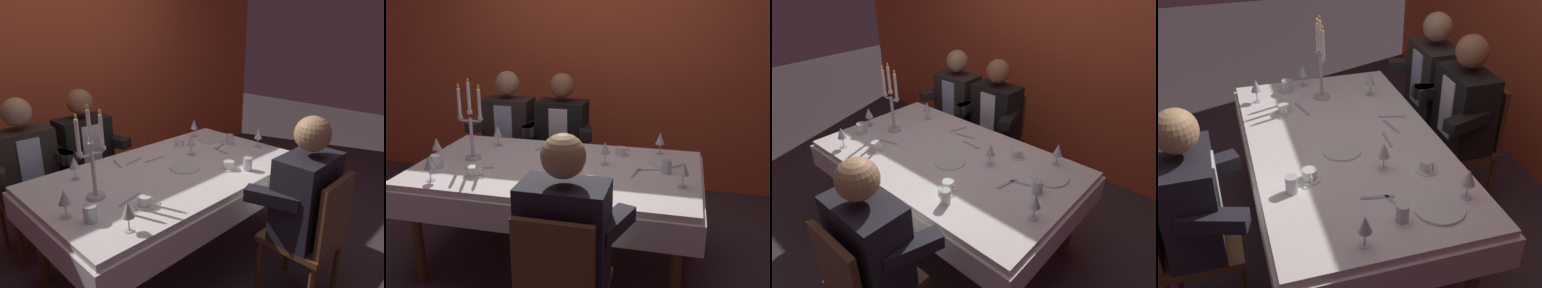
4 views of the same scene
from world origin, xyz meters
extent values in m
plane|color=#3B2F33|center=(0.00, 0.00, 0.00)|extent=(12.00, 12.00, 0.00)
cube|color=#D75531|center=(0.00, 1.66, 1.35)|extent=(6.00, 0.12, 2.70)
cube|color=white|center=(0.00, 0.00, 0.72)|extent=(1.90, 1.10, 0.04)
cube|color=white|center=(0.00, 0.00, 0.61)|extent=(1.94, 1.14, 0.18)
cylinder|color=brown|center=(0.83, -0.43, 0.35)|extent=(0.07, 0.07, 0.70)
cylinder|color=brown|center=(-0.83, 0.43, 0.35)|extent=(0.07, 0.07, 0.70)
cylinder|color=brown|center=(0.83, 0.43, 0.35)|extent=(0.07, 0.07, 0.70)
cylinder|color=silver|center=(-0.62, 0.01, 0.75)|extent=(0.11, 0.11, 0.02)
cylinder|color=silver|center=(-0.62, 0.01, 0.90)|extent=(0.02, 0.02, 0.28)
cylinder|color=silver|center=(-0.62, 0.01, 1.08)|extent=(0.04, 0.04, 0.02)
cylinder|color=white|center=(-0.62, 0.01, 1.19)|extent=(0.02, 0.02, 0.19)
ellipsoid|color=yellow|center=(-0.62, 0.01, 1.30)|extent=(0.02, 0.02, 0.03)
cylinder|color=silver|center=(-0.58, 0.01, 1.02)|extent=(0.07, 0.01, 0.01)
cylinder|color=silver|center=(-0.54, 0.01, 1.04)|extent=(0.04, 0.04, 0.02)
cylinder|color=white|center=(-0.54, 0.01, 1.15)|extent=(0.02, 0.02, 0.19)
ellipsoid|color=yellow|center=(-0.54, 0.01, 1.26)|extent=(0.02, 0.02, 0.03)
cylinder|color=silver|center=(-0.65, 0.01, 1.02)|extent=(0.07, 0.01, 0.01)
cylinder|color=silver|center=(-0.69, 0.01, 1.04)|extent=(0.04, 0.04, 0.02)
cylinder|color=white|center=(-0.69, 0.01, 1.15)|extent=(0.02, 0.02, 0.19)
ellipsoid|color=yellow|center=(-0.69, 0.01, 1.26)|extent=(0.02, 0.02, 0.03)
cylinder|color=white|center=(0.08, -0.05, 0.75)|extent=(0.22, 0.22, 0.01)
cylinder|color=white|center=(0.71, 0.26, 0.75)|extent=(0.25, 0.25, 0.01)
cylinder|color=silver|center=(-0.85, -0.08, 0.74)|extent=(0.06, 0.06, 0.00)
cylinder|color=silver|center=(-0.85, -0.08, 0.78)|extent=(0.01, 0.01, 0.07)
cone|color=silver|center=(-0.85, -0.08, 0.86)|extent=(0.07, 0.07, 0.08)
cylinder|color=#E0D172|center=(-0.85, -0.08, 0.84)|extent=(0.04, 0.04, 0.03)
cylinder|color=silver|center=(-0.57, 0.34, 0.74)|extent=(0.06, 0.06, 0.00)
cylinder|color=silver|center=(-0.57, 0.34, 0.78)|extent=(0.01, 0.01, 0.07)
cone|color=silver|center=(-0.57, 0.34, 0.86)|extent=(0.07, 0.07, 0.08)
cylinder|color=#E0D172|center=(-0.57, 0.34, 0.84)|extent=(0.04, 0.04, 0.03)
cylinder|color=silver|center=(0.31, 0.12, 0.74)|extent=(0.06, 0.06, 0.00)
cylinder|color=silver|center=(0.31, 0.12, 0.78)|extent=(0.01, 0.01, 0.07)
cone|color=silver|center=(0.31, 0.12, 0.86)|extent=(0.07, 0.07, 0.08)
cylinder|color=#E0D172|center=(0.31, 0.12, 0.84)|extent=(0.04, 0.04, 0.03)
cylinder|color=silver|center=(0.66, 0.43, 0.74)|extent=(0.06, 0.06, 0.00)
cylinder|color=silver|center=(0.66, 0.43, 0.78)|extent=(0.01, 0.01, 0.07)
cone|color=silver|center=(0.66, 0.43, 0.86)|extent=(0.07, 0.07, 0.08)
cylinder|color=silver|center=(0.84, -0.16, 0.74)|extent=(0.06, 0.06, 0.00)
cylinder|color=silver|center=(0.84, -0.16, 0.78)|extent=(0.01, 0.01, 0.07)
cone|color=silver|center=(0.84, -0.16, 0.86)|extent=(0.07, 0.07, 0.08)
cylinder|color=silver|center=(-0.69, -0.43, 0.74)|extent=(0.06, 0.06, 0.00)
cylinder|color=silver|center=(-0.69, -0.43, 0.78)|extent=(0.01, 0.01, 0.07)
cone|color=silver|center=(-0.69, -0.43, 0.86)|extent=(0.07, 0.07, 0.08)
cylinder|color=silver|center=(-0.77, -0.21, 0.79)|extent=(0.07, 0.07, 0.09)
cylinder|color=silver|center=(0.73, 0.06, 0.78)|extent=(0.06, 0.06, 0.09)
cylinder|color=silver|center=(0.37, -0.39, 0.79)|extent=(0.06, 0.06, 0.09)
cylinder|color=white|center=(0.29, -0.28, 0.74)|extent=(0.12, 0.12, 0.01)
cylinder|color=white|center=(0.29, -0.28, 0.77)|extent=(0.08, 0.08, 0.05)
torus|color=white|center=(0.34, -0.28, 0.78)|extent=(0.04, 0.01, 0.04)
cylinder|color=white|center=(-0.47, -0.28, 0.74)|extent=(0.12, 0.12, 0.01)
cylinder|color=white|center=(-0.47, -0.28, 0.77)|extent=(0.08, 0.08, 0.05)
torus|color=white|center=(-0.42, -0.28, 0.78)|extent=(0.04, 0.01, 0.04)
cylinder|color=white|center=(0.39, 0.33, 0.74)|extent=(0.12, 0.12, 0.01)
cylinder|color=white|center=(0.39, 0.33, 0.77)|extent=(0.08, 0.08, 0.05)
torus|color=white|center=(0.44, 0.33, 0.78)|extent=(0.04, 0.01, 0.04)
cube|color=#B7B7BC|center=(0.03, 0.24, 0.74)|extent=(0.17, 0.03, 0.01)
cube|color=#B7B7BC|center=(0.54, 0.01, 0.74)|extent=(0.05, 0.17, 0.01)
cube|color=#B7B7BC|center=(-0.10, 0.32, 0.74)|extent=(0.17, 0.05, 0.01)
cube|color=#B7B7BC|center=(-0.49, -0.16, 0.74)|extent=(0.19, 0.07, 0.01)
cube|color=#B7B7BC|center=(0.61, 0.07, 0.74)|extent=(0.17, 0.07, 0.01)
cube|color=#B7B7BC|center=(-0.22, 0.37, 0.74)|extent=(0.06, 0.17, 0.01)
cylinder|color=brown|center=(-0.88, 0.70, 0.21)|extent=(0.04, 0.04, 0.42)
cylinder|color=brown|center=(-0.52, 0.70, 0.21)|extent=(0.04, 0.04, 0.42)
cylinder|color=brown|center=(-0.88, 1.06, 0.21)|extent=(0.04, 0.04, 0.42)
cylinder|color=brown|center=(-0.52, 1.06, 0.21)|extent=(0.04, 0.04, 0.42)
cube|color=brown|center=(-0.70, 0.88, 0.44)|extent=(0.42, 0.42, 0.04)
cube|color=brown|center=(-0.70, 1.07, 0.68)|extent=(0.38, 0.04, 0.44)
cube|color=#2B2722|center=(-0.70, 0.88, 0.73)|extent=(0.42, 0.26, 0.54)
cube|color=silver|center=(-0.70, 0.75, 0.76)|extent=(0.16, 0.01, 0.40)
sphere|color=tan|center=(-0.70, 0.88, 1.14)|extent=(0.21, 0.21, 0.21)
cube|color=#2B2722|center=(-0.48, 0.78, 0.77)|extent=(0.19, 0.34, 0.08)
cylinder|color=brown|center=(-0.39, 0.70, 0.21)|extent=(0.04, 0.04, 0.42)
cylinder|color=brown|center=(-0.03, 0.70, 0.21)|extent=(0.04, 0.04, 0.42)
cylinder|color=brown|center=(-0.39, 1.06, 0.21)|extent=(0.04, 0.04, 0.42)
cylinder|color=brown|center=(-0.03, 1.06, 0.21)|extent=(0.04, 0.04, 0.42)
cube|color=brown|center=(-0.21, 0.88, 0.44)|extent=(0.42, 0.42, 0.04)
cube|color=brown|center=(-0.21, 1.07, 0.68)|extent=(0.38, 0.04, 0.44)
cube|color=black|center=(-0.21, 0.88, 0.73)|extent=(0.42, 0.26, 0.54)
cube|color=white|center=(-0.21, 0.75, 0.76)|extent=(0.16, 0.01, 0.40)
sphere|color=#9A6346|center=(-0.21, 0.88, 1.14)|extent=(0.21, 0.21, 0.21)
cube|color=black|center=(-0.43, 0.78, 0.77)|extent=(0.19, 0.34, 0.08)
cube|color=black|center=(0.01, 0.78, 0.77)|extent=(0.19, 0.34, 0.08)
cylinder|color=brown|center=(0.48, -0.70, 0.21)|extent=(0.04, 0.04, 0.42)
cylinder|color=brown|center=(0.12, -0.70, 0.21)|extent=(0.04, 0.04, 0.42)
cylinder|color=brown|center=(0.48, -1.06, 0.21)|extent=(0.04, 0.04, 0.42)
cube|color=brown|center=(0.30, -0.88, 0.44)|extent=(0.42, 0.42, 0.04)
cube|color=brown|center=(0.30, -1.07, 0.68)|extent=(0.38, 0.04, 0.44)
cube|color=#222029|center=(0.30, -0.88, 0.73)|extent=(0.42, 0.26, 0.54)
cube|color=white|center=(0.30, -0.75, 0.76)|extent=(0.16, 0.01, 0.40)
sphere|color=tan|center=(0.30, -0.88, 1.14)|extent=(0.21, 0.21, 0.21)
cube|color=#222029|center=(0.52, -0.78, 0.77)|extent=(0.19, 0.34, 0.08)
cube|color=#222029|center=(0.08, -0.78, 0.77)|extent=(0.19, 0.34, 0.08)
camera|label=1|loc=(-1.56, -1.74, 1.73)|focal=32.79mm
camera|label=2|loc=(0.82, -2.69, 1.79)|focal=41.36mm
camera|label=3|loc=(1.52, -1.51, 2.04)|focal=31.73mm
camera|label=4|loc=(2.29, -0.66, 2.21)|focal=44.72mm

